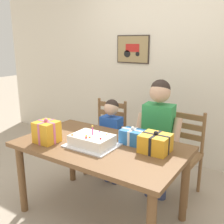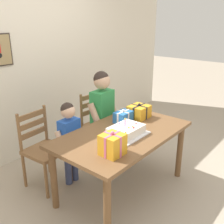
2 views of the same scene
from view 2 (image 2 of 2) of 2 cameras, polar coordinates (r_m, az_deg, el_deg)
ground_plane at (r=3.24m, az=2.20°, el=-16.35°), size 20.00×20.00×0.00m
back_wall at (r=3.86m, az=-17.15°, el=9.85°), size 6.40×0.11×2.60m
dining_table at (r=2.91m, az=2.36°, el=-6.07°), size 1.53×0.89×0.74m
birthday_cake at (r=2.78m, az=3.06°, el=-4.11°), size 0.44×0.34×0.19m
gift_box_red_large at (r=3.27m, az=5.84°, el=0.09°), size 0.24×0.23×0.19m
gift_box_beside_cake at (r=2.39m, az=0.10°, el=-7.02°), size 0.20×0.19×0.23m
gift_box_corner_small at (r=3.12m, az=2.43°, el=-1.05°), size 0.21×0.16×0.17m
chair_left at (r=3.22m, az=-14.58°, el=-7.60°), size 0.45×0.45×0.92m
chair_right at (r=3.79m, az=-2.84°, el=-2.64°), size 0.44×0.44×0.92m
child_older at (r=3.42m, az=-2.08°, el=0.48°), size 0.48×0.28×1.28m
child_younger at (r=3.11m, az=-9.12°, el=-5.08°), size 0.37×0.21×1.02m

